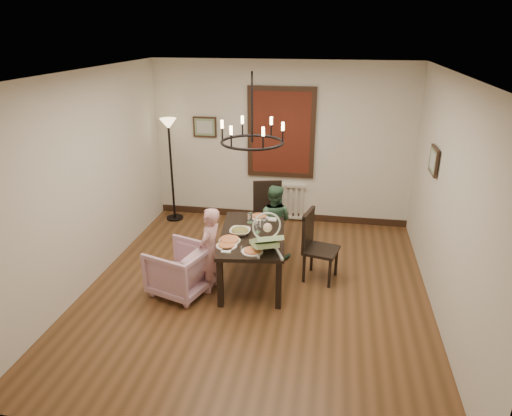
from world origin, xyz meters
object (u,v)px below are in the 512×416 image
(elderly_woman, at_px, (210,257))
(drinking_glass, at_px, (257,230))
(armchair, at_px, (180,270))
(floor_lamp, at_px, (172,172))
(seated_man, at_px, (274,227))
(chair_right, at_px, (321,246))
(baby_bouncer, at_px, (266,238))
(dining_table, at_px, (252,239))
(chair_far, at_px, (268,215))

(elderly_woman, xyz_separation_m, drinking_glass, (0.56, 0.32, 0.29))
(armchair, xyz_separation_m, floor_lamp, (-0.92, 2.36, 0.57))
(seated_man, bearing_deg, chair_right, 150.65)
(armchair, height_order, drinking_glass, drinking_glass)
(armchair, distance_m, drinking_glass, 1.13)
(baby_bouncer, bearing_deg, dining_table, 95.17)
(chair_far, height_order, armchair, chair_far)
(chair_right, distance_m, seated_man, 0.93)
(chair_right, height_order, seated_man, chair_right)
(baby_bouncer, relative_size, drinking_glass, 3.85)
(elderly_woman, bearing_deg, baby_bouncer, 92.48)
(drinking_glass, bearing_deg, elderly_woman, -150.49)
(chair_right, relative_size, drinking_glass, 7.31)
(dining_table, bearing_deg, drinking_glass, -39.34)
(chair_far, bearing_deg, drinking_glass, -102.40)
(dining_table, relative_size, chair_right, 1.60)
(seated_man, distance_m, floor_lamp, 2.33)
(baby_bouncer, bearing_deg, floor_lamp, 108.41)
(seated_man, xyz_separation_m, baby_bouncer, (0.07, -1.23, 0.40))
(dining_table, bearing_deg, elderly_woman, -151.17)
(dining_table, height_order, chair_right, chair_right)
(baby_bouncer, bearing_deg, chair_right, 22.24)
(dining_table, bearing_deg, baby_bouncer, -69.37)
(seated_man, xyz_separation_m, floor_lamp, (-1.99, 1.14, 0.43))
(armchair, relative_size, floor_lamp, 0.40)
(baby_bouncer, bearing_deg, drinking_glass, 90.57)
(drinking_glass, relative_size, floor_lamp, 0.08)
(chair_far, height_order, floor_lamp, floor_lamp)
(floor_lamp, bearing_deg, chair_far, -23.09)
(baby_bouncer, distance_m, floor_lamp, 3.14)
(baby_bouncer, relative_size, floor_lamp, 0.29)
(dining_table, bearing_deg, seated_man, 68.82)
(chair_far, height_order, baby_bouncer, baby_bouncer)
(chair_far, xyz_separation_m, elderly_woman, (-0.55, -1.45, -0.03))
(elderly_woman, bearing_deg, armchair, -59.53)
(elderly_woman, height_order, seated_man, elderly_woman)
(chair_far, bearing_deg, baby_bouncer, -95.70)
(chair_right, xyz_separation_m, elderly_woman, (-1.42, -0.53, -0.01))
(seated_man, bearing_deg, armchair, 57.45)
(seated_man, height_order, floor_lamp, floor_lamp)
(armchair, relative_size, drinking_glass, 5.29)
(seated_man, height_order, baby_bouncer, baby_bouncer)
(chair_right, height_order, floor_lamp, floor_lamp)
(elderly_woman, bearing_deg, chair_far, 171.62)
(armchair, bearing_deg, drinking_glass, 133.50)
(floor_lamp, bearing_deg, drinking_glass, -45.82)
(elderly_woman, relative_size, drinking_glass, 7.09)
(armchair, bearing_deg, chair_right, 128.46)
(drinking_glass, bearing_deg, chair_far, 90.70)
(dining_table, bearing_deg, chair_right, 3.60)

